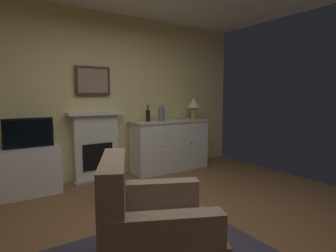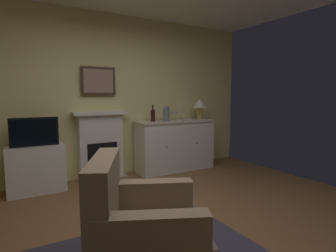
# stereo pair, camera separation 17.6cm
# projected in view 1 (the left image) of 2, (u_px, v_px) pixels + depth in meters

# --- Properties ---
(ground_plane) EXTENTS (5.46, 4.66, 0.10)m
(ground_plane) POSITION_uv_depth(u_px,v_px,m) (185.00, 237.00, 2.68)
(ground_plane) COLOR brown
(ground_plane) RESTS_ON ground
(wall_rear) EXTENTS (5.46, 0.06, 2.69)m
(wall_rear) POSITION_uv_depth(u_px,v_px,m) (102.00, 96.00, 4.44)
(wall_rear) COLOR #EAD68C
(wall_rear) RESTS_ON ground_plane
(fireplace_unit) EXTENTS (0.87, 0.30, 1.10)m
(fireplace_unit) POSITION_uv_depth(u_px,v_px,m) (96.00, 146.00, 4.33)
(fireplace_unit) COLOR white
(fireplace_unit) RESTS_ON ground_plane
(framed_picture) EXTENTS (0.55, 0.04, 0.45)m
(framed_picture) POSITION_uv_depth(u_px,v_px,m) (93.00, 81.00, 4.25)
(framed_picture) COLOR #473323
(sideboard_cabinet) EXTENTS (1.46, 0.49, 0.91)m
(sideboard_cabinet) POSITION_uv_depth(u_px,v_px,m) (170.00, 145.00, 4.91)
(sideboard_cabinet) COLOR white
(sideboard_cabinet) RESTS_ON ground_plane
(table_lamp) EXTENTS (0.26, 0.26, 0.40)m
(table_lamp) POSITION_uv_depth(u_px,v_px,m) (194.00, 104.00, 5.12)
(table_lamp) COLOR #B79338
(table_lamp) RESTS_ON sideboard_cabinet
(wine_bottle) EXTENTS (0.08, 0.08, 0.29)m
(wine_bottle) POSITION_uv_depth(u_px,v_px,m) (148.00, 115.00, 4.65)
(wine_bottle) COLOR #331419
(wine_bottle) RESTS_ON sideboard_cabinet
(wine_glass_left) EXTENTS (0.07, 0.07, 0.16)m
(wine_glass_left) POSITION_uv_depth(u_px,v_px,m) (168.00, 114.00, 4.78)
(wine_glass_left) COLOR silver
(wine_glass_left) RESTS_ON sideboard_cabinet
(wine_glass_center) EXTENTS (0.07, 0.07, 0.16)m
(wine_glass_center) POSITION_uv_depth(u_px,v_px,m) (171.00, 114.00, 4.89)
(wine_glass_center) COLOR silver
(wine_glass_center) RESTS_ON sideboard_cabinet
(wine_glass_right) EXTENTS (0.07, 0.07, 0.16)m
(wine_glass_right) POSITION_uv_depth(u_px,v_px,m) (178.00, 114.00, 4.89)
(wine_glass_right) COLOR silver
(wine_glass_right) RESTS_ON sideboard_cabinet
(vase_decorative) EXTENTS (0.11, 0.11, 0.28)m
(vase_decorative) POSITION_uv_depth(u_px,v_px,m) (161.00, 113.00, 4.69)
(vase_decorative) COLOR slate
(vase_decorative) RESTS_ON sideboard_cabinet
(tv_cabinet) EXTENTS (0.75, 0.42, 0.66)m
(tv_cabinet) POSITION_uv_depth(u_px,v_px,m) (30.00, 171.00, 3.69)
(tv_cabinet) COLOR white
(tv_cabinet) RESTS_ON ground_plane
(tv_set) EXTENTS (0.62, 0.07, 0.40)m
(tv_set) POSITION_uv_depth(u_px,v_px,m) (28.00, 133.00, 3.61)
(tv_set) COLOR black
(tv_set) RESTS_ON tv_cabinet
(armchair) EXTENTS (1.05, 1.03, 0.92)m
(armchair) POSITION_uv_depth(u_px,v_px,m) (151.00, 230.00, 1.96)
(armchair) COLOR #8C7259
(armchair) RESTS_ON ground_plane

